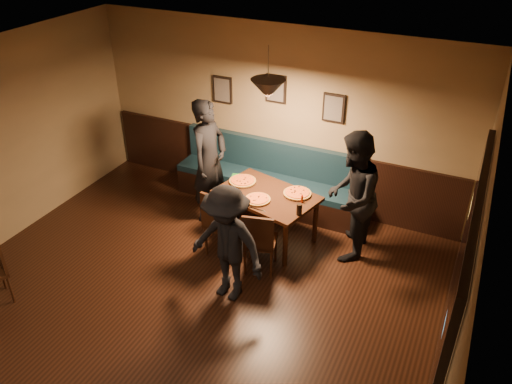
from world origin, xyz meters
TOP-DOWN VIEW (x-y plane):
  - floor at (0.00, 0.00)m, footprint 7.00×7.00m
  - ceiling at (0.00, 0.00)m, footprint 7.00×7.00m
  - wall_back at (0.00, 3.50)m, footprint 6.00×0.00m
  - wall_right at (3.00, 0.00)m, footprint 0.00×7.00m
  - wainscot at (0.00, 3.47)m, footprint 5.88×0.06m
  - booth_bench at (0.00, 3.20)m, footprint 3.00×0.60m
  - window_frame at (2.96, 0.50)m, footprint 0.06×2.56m
  - window_glass at (2.93, 0.50)m, footprint 0.00×2.40m
  - picture_left at (-0.90, 3.47)m, footprint 0.32×0.04m
  - picture_center at (0.00, 3.47)m, footprint 0.32×0.04m
  - picture_right at (0.90, 3.47)m, footprint 0.32×0.04m
  - pendant_lamp at (0.36, 2.37)m, footprint 0.44×0.44m
  - dining_table at (0.36, 2.37)m, footprint 1.53×1.18m
  - chair_near_left at (0.01, 1.78)m, footprint 0.51×0.51m
  - chair_near_right at (0.58, 1.69)m, footprint 0.49×0.49m
  - diner_left at (-0.64, 2.53)m, footprint 0.52×0.73m
  - diner_right at (1.52, 2.51)m, footprint 0.75×0.93m
  - diner_front at (0.44, 1.05)m, footprint 1.06×0.70m
  - pizza_a at (-0.09, 2.52)m, footprint 0.50×0.50m
  - pizza_b at (0.32, 2.16)m, footprint 0.38×0.38m
  - pizza_c at (0.75, 2.53)m, footprint 0.44×0.44m
  - soda_glass at (0.95, 2.08)m, footprint 0.10×0.10m
  - tabasco_bottle at (0.88, 2.37)m, footprint 0.04×0.04m
  - napkin_a at (-0.24, 2.64)m, footprint 0.21×0.21m
  - napkin_b at (-0.16, 2.12)m, footprint 0.14×0.14m
  - cutlery_set at (0.34, 1.95)m, footprint 0.20×0.02m

SIDE VIEW (x-z plane):
  - floor at x=0.00m, z-range 0.00..0.00m
  - dining_table at x=0.36m, z-range 0.00..0.73m
  - chair_near_right at x=0.58m, z-range 0.00..0.92m
  - wainscot at x=0.00m, z-range 0.00..1.00m
  - booth_bench at x=0.00m, z-range 0.00..1.00m
  - chair_near_left at x=0.01m, z-range 0.00..1.02m
  - cutlery_set at x=0.34m, z-range 0.73..0.73m
  - napkin_b at x=-0.16m, z-range 0.73..0.73m
  - napkin_a at x=-0.24m, z-range 0.73..0.74m
  - pizza_b at x=0.32m, z-range 0.73..0.77m
  - pizza_c at x=0.75m, z-range 0.73..0.77m
  - pizza_a at x=-0.09m, z-range 0.73..0.77m
  - diner_front at x=0.44m, z-range 0.00..1.54m
  - tabasco_bottle at x=0.88m, z-range 0.73..0.86m
  - soda_glass at x=0.95m, z-range 0.73..0.89m
  - diner_right at x=1.52m, z-range 0.00..1.82m
  - diner_left at x=-0.64m, z-range 0.00..1.90m
  - wall_back at x=0.00m, z-range -1.60..4.40m
  - wall_right at x=3.00m, z-range -2.10..4.90m
  - window_frame at x=2.96m, z-range 0.57..2.43m
  - window_glass at x=2.93m, z-range 0.30..2.70m
  - picture_left at x=-0.90m, z-range 1.49..1.91m
  - picture_right at x=0.90m, z-range 1.49..1.91m
  - picture_center at x=0.00m, z-range 1.64..2.06m
  - pendant_lamp at x=0.36m, z-range 2.12..2.38m
  - ceiling at x=0.00m, z-range 2.80..2.80m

